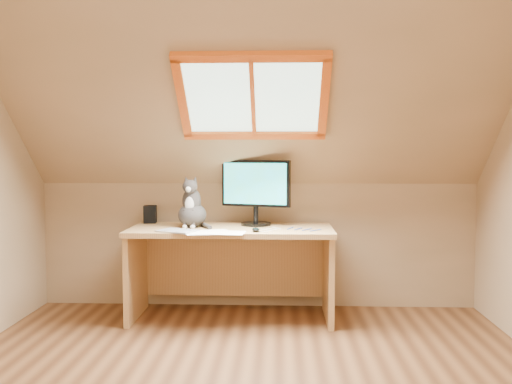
{
  "coord_description": "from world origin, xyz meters",
  "views": [
    {
      "loc": [
        0.19,
        -2.84,
        1.25
      ],
      "look_at": [
        0.02,
        1.0,
        0.98
      ],
      "focal_mm": 40.0,
      "sensor_mm": 36.0,
      "label": 1
    }
  ],
  "objects": [
    {
      "name": "room_shell",
      "position": [
        0.0,
        -0.09,
        1.43
      ],
      "size": [
        3.52,
        3.52,
        2.41
      ],
      "color": "tan",
      "rests_on": "ground"
    },
    {
      "name": "desk",
      "position": [
        -0.18,
        1.45,
        0.47
      ],
      "size": [
        1.51,
        0.66,
        0.69
      ],
      "color": "tan",
      "rests_on": "ground"
    },
    {
      "name": "monitor",
      "position": [
        -0.0,
        1.51,
        0.98
      ],
      "size": [
        0.53,
        0.23,
        0.5
      ],
      "color": "black",
      "rests_on": "desk"
    },
    {
      "name": "cat",
      "position": [
        -0.48,
        1.39,
        0.83
      ],
      "size": [
        0.24,
        0.28,
        0.39
      ],
      "color": "#3C3735",
      "rests_on": "desk"
    },
    {
      "name": "desk_speaker",
      "position": [
        -0.85,
        1.63,
        0.76
      ],
      "size": [
        0.11,
        0.11,
        0.14
      ],
      "primitive_type": "cube",
      "rotation": [
        0.0,
        0.0,
        0.11
      ],
      "color": "black",
      "rests_on": "desk"
    },
    {
      "name": "graphics_tablet",
      "position": [
        -0.54,
        1.14,
        0.69
      ],
      "size": [
        0.32,
        0.28,
        0.01
      ],
      "primitive_type": "cube",
      "rotation": [
        0.0,
        0.0,
        -0.43
      ],
      "color": "#B2B2B7",
      "rests_on": "desk"
    },
    {
      "name": "mouse",
      "position": [
        0.01,
        1.16,
        0.7
      ],
      "size": [
        0.07,
        0.1,
        0.03
      ],
      "primitive_type": "ellipsoid",
      "rotation": [
        0.0,
        0.0,
        0.16
      ],
      "color": "black",
      "rests_on": "desk"
    },
    {
      "name": "papers",
      "position": [
        -0.23,
        1.12,
        0.69
      ],
      "size": [
        0.35,
        0.3,
        0.01
      ],
      "color": "white",
      "rests_on": "desk"
    },
    {
      "name": "cables",
      "position": [
        0.26,
        1.26,
        0.69
      ],
      "size": [
        0.51,
        0.26,
        0.01
      ],
      "color": "silver",
      "rests_on": "desk"
    }
  ]
}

